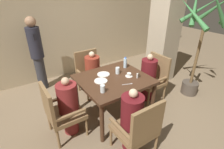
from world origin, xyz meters
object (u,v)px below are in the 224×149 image
Objects in this scene: chair_left_side at (60,111)px; standing_host at (37,53)px; diner_in_near_chair at (131,120)px; teacup_with_saucer at (129,75)px; chair_right_side at (153,77)px; diner_in_left_chair at (69,106)px; potted_palm at (199,46)px; diner_in_right_chair at (148,77)px; plate_main_right at (103,74)px; water_bottle at (125,63)px; glass_tall_near at (103,89)px; glass_tall_mid at (118,71)px; chair_far_side at (90,72)px; chair_near_corner at (138,128)px; plate_main_left at (101,81)px; diner_in_far_chair at (93,73)px.

chair_left_side is 1.79m from standing_host.
standing_host is (-0.65, 2.55, 0.37)m from diner_in_near_chair.
chair_right_side is at bearing 7.10° from teacup_with_saucer.
potted_palm is (2.75, -0.38, 0.59)m from diner_in_left_chair.
diner_in_left_chair is 1.03m from diner_in_near_chair.
standing_host is at bearing 90.79° from diner_in_left_chair.
diner_in_right_chair is at bearing 180.00° from chair_right_side.
diner_in_near_chair is 0.46× the size of potted_palm.
chair_left_side is at bearing -180.00° from diner_in_left_chair.
diner_in_right_chair is at bearing -13.03° from plate_main_right.
glass_tall_near is at bearing -148.02° from water_bottle.
diner_in_right_chair reaches higher than chair_left_side.
standing_host is at bearing 123.08° from glass_tall_mid.
glass_tall_near is at bearing 177.40° from potted_palm.
chair_far_side is 0.93m from water_bottle.
plate_main_right is (0.16, 1.19, 0.28)m from chair_near_corner.
plate_main_left is 1.04× the size of water_bottle.
glass_tall_mid is (0.41, 0.08, 0.06)m from plate_main_left.
diner_in_right_chair reaches higher than diner_in_far_chair.
plate_main_left is at bearing -104.80° from chair_far_side.
chair_far_side reaches higher than plate_main_right.
chair_right_side is 0.82m from teacup_with_saucer.
diner_in_left_chair is 4.58× the size of plate_main_right.
chair_right_side is (1.03, -0.97, 0.00)m from chair_far_side.
diner_in_right_chair is at bearing -44.48° from standing_host.
water_bottle is (0.69, 0.21, 0.10)m from plate_main_left.
glass_tall_near is at bearing -23.92° from chair_left_side.
diner_in_far_chair is 0.99× the size of diner_in_right_chair.
standing_host reaches higher than glass_tall_near.
chair_right_side is 1.00× the size of chair_near_corner.
diner_in_right_chair is at bearing -8.98° from glass_tall_mid.
water_bottle is 0.99m from glass_tall_near.
glass_tall_near is at bearing -122.26° from plate_main_right.
diner_in_right_chair is 0.62× the size of standing_host.
potted_palm is (2.12, 0.58, 0.63)m from chair_near_corner.
diner_in_near_chair is 8.58× the size of glass_tall_near.
chair_left_side is 1.24m from glass_tall_mid.
water_bottle reaches higher than plate_main_left.
plate_main_right is 0.59m from glass_tall_near.
diner_in_left_chair is at bearing -137.01° from diner_in_far_chair.
glass_tall_near is (-0.32, -0.50, 0.06)m from plate_main_right.
chair_right_side is 1.30m from plate_main_left.
chair_right_side is (1.03, -0.81, -0.03)m from diner_in_far_chair.
glass_tall_mid is (0.56, 0.39, 0.00)m from glass_tall_near.
diner_in_right_chair is 1.38m from diner_in_near_chair.
diner_in_near_chair is at bearing -113.59° from glass_tall_mid.
standing_host reaches higher than diner_in_right_chair.
chair_right_side is 1.49m from glass_tall_near.
potted_palm is at bearing -32.55° from diner_in_far_chair.
diner_in_left_chair is at bearing -176.87° from plate_main_left.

